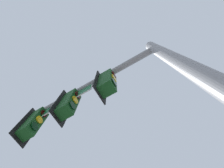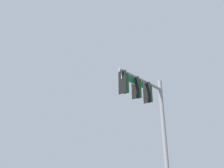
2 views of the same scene
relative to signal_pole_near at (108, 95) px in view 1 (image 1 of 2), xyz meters
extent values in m
cylinder|color=gray|center=(-1.44, -0.01, -1.34)|extent=(0.27, 0.27, 7.02)
cylinder|color=gray|center=(0.69, 0.00, 1.57)|extent=(4.25, 0.21, 0.18)
cube|color=black|center=(0.24, 0.00, 0.90)|extent=(0.03, 0.52, 1.30)
cube|color=#144719|center=(0.05, 0.00, 0.90)|extent=(0.36, 0.32, 1.10)
cylinder|color=#144719|center=(0.05, 0.00, 1.51)|extent=(0.04, 0.04, 0.12)
cylinder|color=#340503|center=(-0.15, 0.00, 1.23)|extent=(0.03, 0.22, 0.22)
cylinder|color=yellow|center=(-0.15, 0.00, 0.90)|extent=(0.03, 0.22, 0.22)
cylinder|color=black|center=(-0.15, 0.00, 0.57)|extent=(0.03, 0.22, 0.22)
cube|color=black|center=(1.41, 0.01, 0.90)|extent=(0.03, 0.52, 1.30)
cube|color=#144719|center=(1.22, 0.01, 0.90)|extent=(0.36, 0.32, 1.10)
cylinder|color=#144719|center=(1.22, 0.01, 1.51)|extent=(0.04, 0.04, 0.12)
cylinder|color=#340503|center=(1.02, 0.01, 1.23)|extent=(0.03, 0.22, 0.22)
cylinder|color=yellow|center=(1.02, 0.01, 0.90)|extent=(0.03, 0.22, 0.22)
cylinder|color=black|center=(1.02, 0.01, 0.57)|extent=(0.03, 0.22, 0.22)
cube|color=black|center=(2.58, 0.02, 0.90)|extent=(0.03, 0.52, 1.30)
cube|color=#144719|center=(2.39, 0.02, 0.90)|extent=(0.36, 0.32, 1.10)
cylinder|color=#144719|center=(2.39, 0.02, 1.51)|extent=(0.04, 0.04, 0.12)
cylinder|color=#340503|center=(2.19, 0.01, 1.23)|extent=(0.03, 0.22, 0.22)
cylinder|color=yellow|center=(2.19, 0.01, 0.90)|extent=(0.03, 0.22, 0.22)
cylinder|color=black|center=(2.19, 0.01, 0.57)|extent=(0.03, 0.22, 0.22)
cube|color=#0F602D|center=(1.60, 0.01, 1.28)|extent=(2.04, 0.05, 0.37)
cube|color=white|center=(1.60, 0.01, 1.28)|extent=(2.10, 0.04, 0.43)
camera|label=1|loc=(-0.75, 1.13, -3.26)|focal=28.00mm
camera|label=2|loc=(10.93, 6.96, -3.46)|focal=35.00mm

